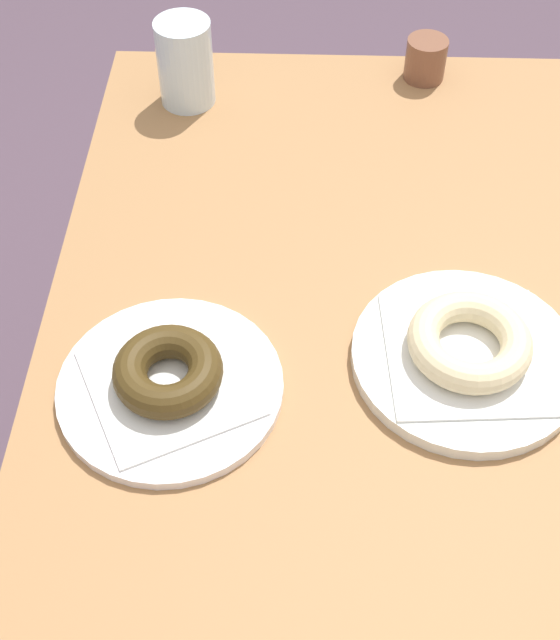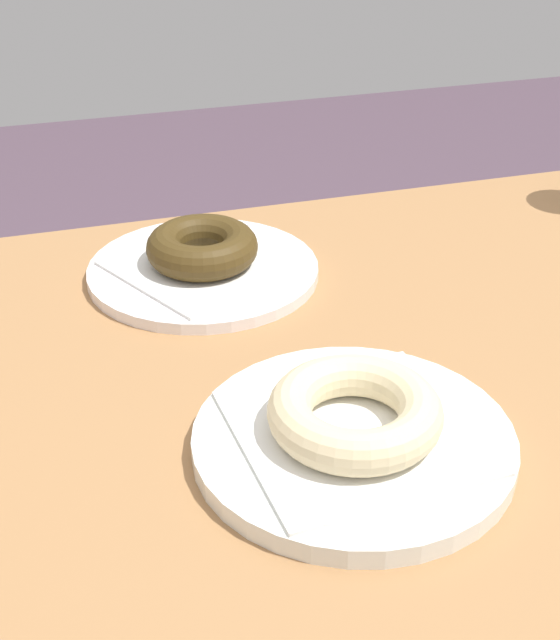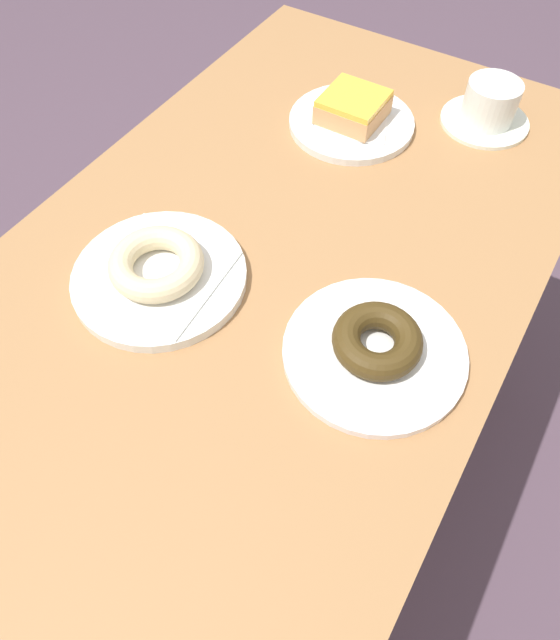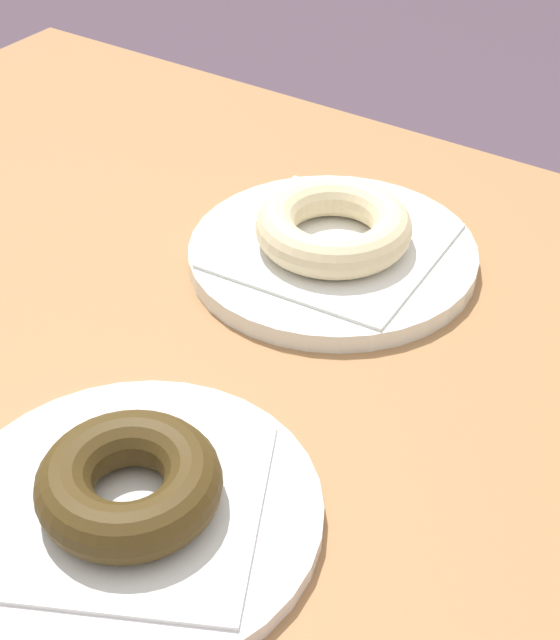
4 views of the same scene
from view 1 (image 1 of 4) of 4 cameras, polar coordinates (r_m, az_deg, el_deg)
table at (r=0.88m, az=5.55°, el=-9.70°), size 1.25×0.68×0.72m
plate_chocolate_ring at (r=0.85m, az=-7.28°, el=-4.42°), size 0.22×0.22×0.01m
napkin_chocolate_ring at (r=0.84m, az=-7.33°, el=-4.13°), size 0.20×0.20×0.00m
donut_chocolate_ring at (r=0.83m, az=-7.45°, el=-3.39°), size 0.11×0.11×0.03m
plate_sugar_ring at (r=0.88m, az=12.19°, el=-2.48°), size 0.23×0.23×0.02m
napkin_sugar_ring at (r=0.87m, az=12.29°, el=-2.11°), size 0.17×0.17×0.00m
donut_sugar_ring at (r=0.86m, az=12.47°, el=-1.40°), size 0.12×0.12×0.03m
water_glass at (r=1.16m, az=-6.31°, el=16.60°), size 0.07×0.07×0.11m
sugar_jar at (r=1.23m, az=9.64°, el=16.70°), size 0.06×0.06×0.06m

